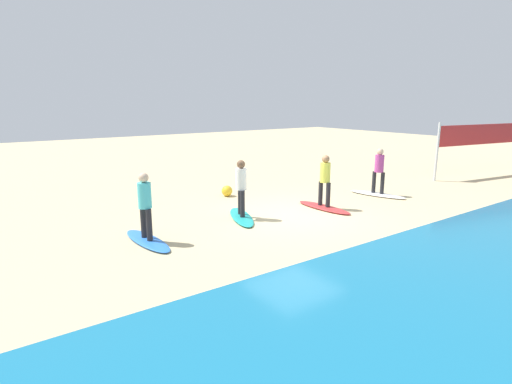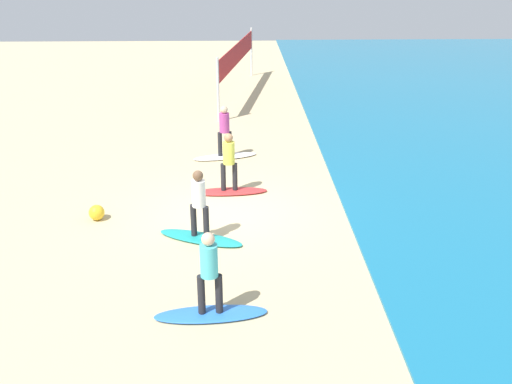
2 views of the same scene
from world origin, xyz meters
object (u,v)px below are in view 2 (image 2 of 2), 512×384
Objects in this scene: surfer_white at (224,127)px; surfer_red at (229,158)px; surfboard_white at (225,156)px; surfboard_red at (229,191)px; surfer_teal at (199,199)px; volleyball_net at (237,56)px; surfboard_blue at (211,314)px; beach_ball at (97,213)px; surfer_blue at (209,268)px; surfboard_teal at (201,238)px.

surfer_red is (2.91, 0.19, 0.00)m from surfer_white.
surfboard_white is 2.92m from surfboard_red.
surfer_teal is 14.43m from volleyball_net.
surfer_teal is 0.78× the size of surfboard_blue.
surfer_red and surfer_teal have the same top height.
volleyball_net reaches higher than beach_ball.
beach_ball is at bearing -143.81° from surfer_blue.
surfboard_teal and surfboard_blue have the same top height.
surfboard_blue is at bearing -1.47° from volleyball_net.
surfboard_teal is 0.99m from surfer_teal.
beach_ball is at bearing -14.77° from volleyball_net.
beach_ball is at bearing -113.22° from surfer_teal.
surfboard_teal is 1.28× the size of surfer_teal.
surfer_blue is 0.18× the size of volleyball_net.
surfboard_white is at bearing 175.54° from surfer_teal.
surfer_white is at bearing 175.54° from surfer_teal.
beach_ball reaches higher than surfboard_white.
volleyball_net reaches higher than surfboard_blue.
surfer_white is 1.00× the size of surfer_teal.
surfboard_teal is 1.28× the size of surfer_blue.
surfer_white is 0.78× the size of surfboard_blue.
beach_ball reaches higher than surfboard_teal.
volleyball_net is at bearing 85.84° from surfboard_red.
surfer_red is at bearing 113.21° from surfboard_red.
surfboard_white is 1.28× the size of surfer_teal.
beach_ball is at bearing 122.09° from surfboard_blue.
surfboard_red is at bearing 99.22° from surfboard_teal.
beach_ball is (4.52, -3.10, -0.84)m from surfer_white.
volleyball_net is at bearing 177.46° from surfer_white.
surfer_white is 1.00× the size of surfer_blue.
surfer_white is 4.19× the size of beach_ball.
surfboard_teal is at bearing -3.30° from volleyball_net.
surfboard_white is at bearing 179.60° from surfer_blue.
surfboard_red is 2.99m from surfer_teal.
beach_ball is (-1.14, -2.66, -0.84)m from surfer_teal.
surfboard_red is 2.82m from surfboard_teal.
surfer_white is 8.74m from surfboard_blue.
surfboard_red is at bearing 167.13° from surfer_teal.
volleyball_net is (-11.64, 0.20, 0.75)m from surfer_red.
surfboard_blue is at bearing 7.20° from surfer_teal.
surfer_white and surfer_blue have the same top height.
surfer_red is at bearing 83.45° from surfboard_blue.
surfboard_teal is 3.04m from surfboard_blue.
surfer_teal reaches higher than surfboard_red.
volleyball_net reaches higher than surfer_white.
surfer_teal is 3.20m from surfboard_blue.
surfer_white reaches higher than surfboard_red.
surfer_white is at bearing -0.00° from surfboard_white.
surfboard_blue is 1.28× the size of surfer_blue.
surfer_white is at bearing 90.50° from surfboard_red.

